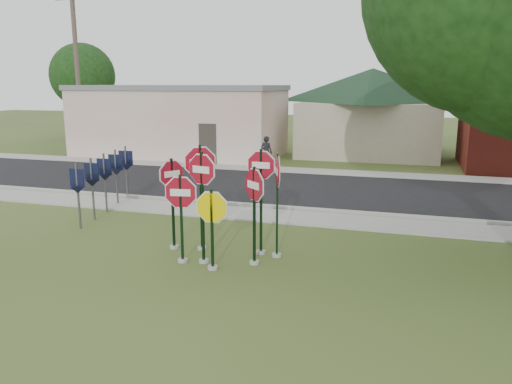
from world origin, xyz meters
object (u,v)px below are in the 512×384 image
(stop_sign_left, at_px, (181,207))
(utility_pole_near, at_px, (77,71))
(stop_sign_center, at_px, (202,192))
(stop_sign_yellow, at_px, (212,221))
(pedestrian, at_px, (266,153))

(stop_sign_left, distance_m, utility_pole_near, 19.88)
(stop_sign_center, relative_size, stop_sign_left, 1.24)
(stop_sign_left, height_order, utility_pole_near, utility_pole_near)
(stop_sign_center, height_order, stop_sign_left, stop_sign_center)
(stop_sign_center, relative_size, utility_pole_near, 0.30)
(stop_sign_left, bearing_deg, utility_pole_near, 132.39)
(stop_sign_center, bearing_deg, utility_pole_near, 133.69)
(stop_sign_yellow, xyz_separation_m, stop_sign_left, (-0.88, 0.24, 0.20))
(stop_sign_yellow, relative_size, utility_pole_near, 0.21)
(stop_sign_yellow, relative_size, pedestrian, 1.21)
(utility_pole_near, bearing_deg, stop_sign_center, -46.31)
(stop_sign_center, bearing_deg, pedestrian, 99.28)
(pedestrian, bearing_deg, stop_sign_yellow, 110.96)
(utility_pole_near, bearing_deg, stop_sign_left, -47.61)
(stop_sign_left, bearing_deg, stop_sign_center, 12.78)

